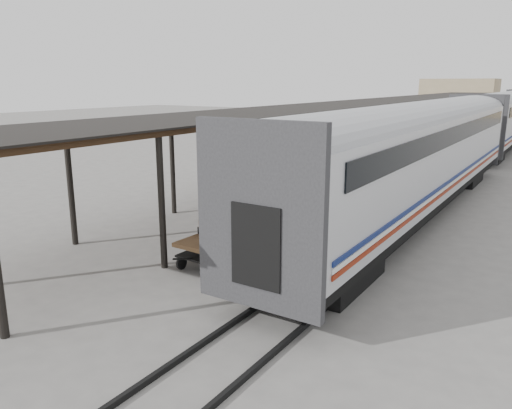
{
  "coord_description": "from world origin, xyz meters",
  "views": [
    {
      "loc": [
        8.55,
        -12.29,
        5.37
      ],
      "look_at": [
        0.42,
        0.29,
        1.7
      ],
      "focal_mm": 35.0,
      "sensor_mm": 36.0,
      "label": 1
    }
  ],
  "objects_px": {
    "baggage_cart": "(215,243)",
    "luggage_tug": "(391,154)",
    "pedestrian": "(336,164)",
    "porter": "(207,218)"
  },
  "relations": [
    {
      "from": "baggage_cart",
      "to": "pedestrian",
      "type": "height_order",
      "value": "pedestrian"
    },
    {
      "from": "baggage_cart",
      "to": "porter",
      "type": "bearing_deg",
      "value": -66.63
    },
    {
      "from": "luggage_tug",
      "to": "baggage_cart",
      "type": "bearing_deg",
      "value": -106.62
    },
    {
      "from": "baggage_cart",
      "to": "porter",
      "type": "relative_size",
      "value": 1.58
    },
    {
      "from": "baggage_cart",
      "to": "pedestrian",
      "type": "xyz_separation_m",
      "value": [
        -2.66,
        14.81,
        0.19
      ]
    },
    {
      "from": "pedestrian",
      "to": "luggage_tug",
      "type": "bearing_deg",
      "value": -95.09
    },
    {
      "from": "luggage_tug",
      "to": "porter",
      "type": "height_order",
      "value": "porter"
    },
    {
      "from": "pedestrian",
      "to": "baggage_cart",
      "type": "bearing_deg",
      "value": 102.22
    },
    {
      "from": "baggage_cart",
      "to": "luggage_tug",
      "type": "relative_size",
      "value": 1.42
    },
    {
      "from": "porter",
      "to": "pedestrian",
      "type": "bearing_deg",
      "value": 21.11
    }
  ]
}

